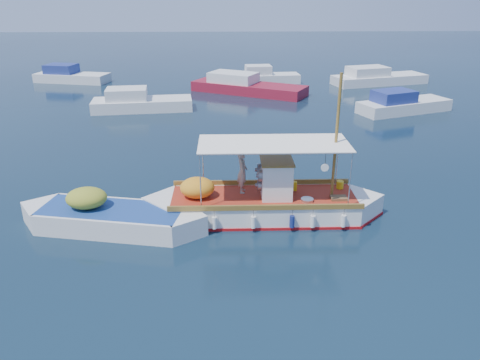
{
  "coord_description": "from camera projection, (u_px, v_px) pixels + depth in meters",
  "views": [
    {
      "loc": [
        -2.05,
        -16.53,
        8.25
      ],
      "look_at": [
        -1.58,
        0.0,
        1.39
      ],
      "focal_mm": 35.0,
      "sensor_mm": 36.0,
      "label": 1
    }
  ],
  "objects": [
    {
      "name": "fishing_caique",
      "position": [
        262.0,
        204.0,
        17.98
      ],
      "size": [
        9.33,
        2.63,
        5.69
      ],
      "rotation": [
        0.0,
        0.0,
        0.0
      ],
      "color": "white",
      "rests_on": "ground"
    },
    {
      "name": "bg_boat_far_n",
      "position": [
        266.0,
        77.0,
        43.04
      ],
      "size": [
        5.95,
        2.49,
        1.8
      ],
      "rotation": [
        0.0,
        0.0,
        0.09
      ],
      "color": "silver",
      "rests_on": "ground"
    },
    {
      "name": "bg_boat_ne",
      "position": [
        402.0,
        105.0,
        32.98
      ],
      "size": [
        7.1,
        4.48,
        1.8
      ],
      "rotation": [
        0.0,
        0.0,
        0.37
      ],
      "color": "silver",
      "rests_on": "ground"
    },
    {
      "name": "ground",
      "position": [
        280.0,
        212.0,
        18.47
      ],
      "size": [
        160.0,
        160.0,
        0.0
      ],
      "primitive_type": "plane",
      "color": "black",
      "rests_on": "ground"
    },
    {
      "name": "bg_boat_n",
      "position": [
        245.0,
        87.0,
        39.01
      ],
      "size": [
        9.77,
        6.96,
        1.8
      ],
      "rotation": [
        0.0,
        0.0,
        -0.49
      ],
      "color": "maroon",
      "rests_on": "ground"
    },
    {
      "name": "bg_boat_nw",
      "position": [
        139.0,
        103.0,
        33.54
      ],
      "size": [
        7.25,
        3.21,
        1.8
      ],
      "rotation": [
        0.0,
        0.0,
        0.12
      ],
      "color": "silver",
      "rests_on": "ground"
    },
    {
      "name": "bg_boat_e",
      "position": [
        377.0,
        79.0,
        42.53
      ],
      "size": [
        9.03,
        4.8,
        1.8
      ],
      "rotation": [
        0.0,
        0.0,
        0.27
      ],
      "color": "silver",
      "rests_on": "ground"
    },
    {
      "name": "dinghy",
      "position": [
        110.0,
        219.0,
        17.12
      ],
      "size": [
        7.07,
        2.96,
        1.76
      ],
      "rotation": [
        0.0,
        0.0,
        -0.19
      ],
      "color": "white",
      "rests_on": "ground"
    },
    {
      "name": "bg_boat_far_w",
      "position": [
        70.0,
        77.0,
        43.45
      ],
      "size": [
        7.07,
        3.74,
        1.8
      ],
      "rotation": [
        0.0,
        0.0,
        -0.22
      ],
      "color": "silver",
      "rests_on": "ground"
    }
  ]
}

